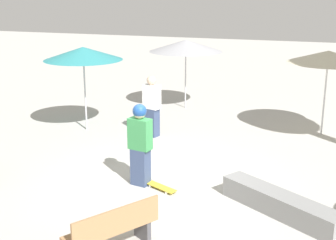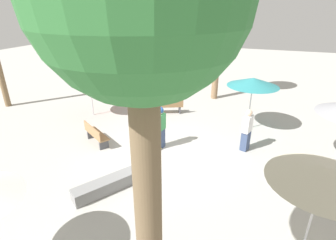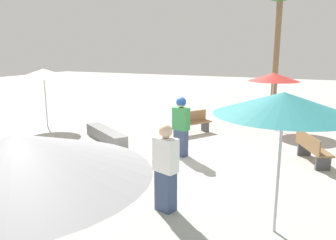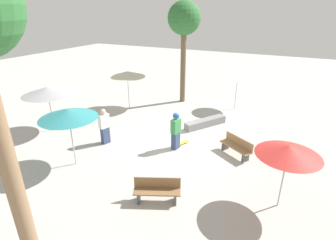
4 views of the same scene
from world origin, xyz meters
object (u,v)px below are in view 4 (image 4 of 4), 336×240
Objects in this scene: bench_far at (236,147)px; palm_tree_far_back at (184,21)px; shade_umbrella_cream at (127,74)px; concrete_ledge at (205,123)px; shade_umbrella_grey at (47,91)px; bench_near at (157,190)px; skater_main at (176,130)px; shade_umbrella_red at (289,151)px; bystander_watching at (104,126)px; skateboard at (182,143)px; shade_umbrella_white at (238,75)px; shade_umbrella_teal at (68,114)px.

palm_tree_far_back reaches higher than bench_far.
concrete_ledge is at bearing -6.25° from shade_umbrella_cream.
shade_umbrella_grey is at bearing 42.10° from bench_far.
bench_near is 8.40m from shade_umbrella_grey.
skater_main is 0.80× the size of shade_umbrella_red.
concrete_ledge is 3.32m from bench_far.
palm_tree_far_back is 3.73× the size of bystander_watching.
shade_umbrella_cream is at bearing 69.70° from shade_umbrella_grey.
bench_far is 8.56m from shade_umbrella_cream.
skateboard is 6.47m from shade_umbrella_cream.
concrete_ledge is 5.94m from shade_umbrella_cream.
shade_umbrella_white reaches higher than bench_near.
shade_umbrella_teal is at bearing -121.13° from concrete_ledge.
shade_umbrella_teal is at bearing 64.06° from bench_far.
bystander_watching is (-0.06, 2.11, -1.43)m from shade_umbrella_teal.
shade_umbrella_white is 9.30m from shade_umbrella_red.
palm_tree_far_back is at bearing 129.95° from shade_umbrella_red.
bystander_watching is at bearing -69.52° from shade_umbrella_cream.
shade_umbrella_white is at bearing 111.75° from shade_umbrella_red.
palm_tree_far_back reaches higher than bench_near.
skater_main is at bearing -54.97° from bystander_watching.
skater_main is 2.25× the size of skateboard.
skateboard is at bearing -48.06° from bystander_watching.
bench_near is at bearing -143.22° from skateboard.
skateboard is 0.12× the size of palm_tree_far_back.
bystander_watching is at bearing 118.36° from skater_main.
shade_umbrella_grey is 4.10m from shade_umbrella_teal.
skater_main is at bearing -167.86° from skateboard.
shade_umbrella_white is at bearing 64.77° from shade_umbrella_teal.
skateboard is 3.87m from bystander_watching.
skateboard is at bearing -31.16° from shade_umbrella_cream.
shade_umbrella_teal reaches higher than bench_near.
shade_umbrella_grey is at bearing -42.17° from bench_near.
skateboard is 6.55m from shade_umbrella_white.
skater_main is 3.49m from bystander_watching.
shade_umbrella_grey is 1.02× the size of shade_umbrella_teal.
shade_umbrella_cream is 11.36m from shade_umbrella_red.
concrete_ledge is 6.72m from bench_near.
concrete_ledge is at bearing -103.45° from shade_umbrella_white.
shade_umbrella_grey is at bearing -150.48° from concrete_ledge.
skateboard is 0.32× the size of shade_umbrella_grey.
skater_main is at bearing -101.12° from shade_umbrella_white.
shade_umbrella_teal is (-5.99, -3.75, 1.89)m from bench_far.
shade_umbrella_teal reaches higher than shade_umbrella_red.
shade_umbrella_red is 0.34× the size of palm_tree_far_back.
bystander_watching is (-0.89, -7.53, -4.49)m from palm_tree_far_back.
shade_umbrella_grey is 1.44× the size of bystander_watching.
bystander_watching is (-8.07, 1.05, -1.23)m from shade_umbrella_red.
shade_umbrella_white reaches higher than bench_far.
concrete_ledge is 0.96× the size of shade_umbrella_grey.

